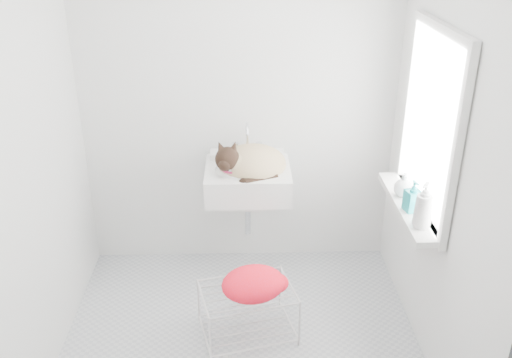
{
  "coord_description": "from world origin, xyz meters",
  "views": [
    {
      "loc": [
        0.02,
        -2.73,
        2.42
      ],
      "look_at": [
        0.11,
        0.5,
        0.88
      ],
      "focal_mm": 39.42,
      "sensor_mm": 36.0,
      "label": 1
    }
  ],
  "objects_px": {
    "wire_rack": "(247,314)",
    "sink": "(248,168)",
    "bottle_a": "(421,227)",
    "bottle_b": "(411,210)",
    "bottle_c": "(402,195)",
    "cat": "(249,163)"
  },
  "relations": [
    {
      "from": "bottle_a",
      "to": "bottle_c",
      "type": "height_order",
      "value": "bottle_a"
    },
    {
      "from": "bottle_b",
      "to": "bottle_c",
      "type": "bearing_deg",
      "value": 90.0
    },
    {
      "from": "sink",
      "to": "bottle_c",
      "type": "relative_size",
      "value": 3.85
    },
    {
      "from": "bottle_a",
      "to": "bottle_c",
      "type": "bearing_deg",
      "value": 90.0
    },
    {
      "from": "wire_rack",
      "to": "bottle_b",
      "type": "distance_m",
      "value": 1.19
    },
    {
      "from": "bottle_a",
      "to": "bottle_b",
      "type": "xyz_separation_m",
      "value": [
        0.0,
        0.19,
        0.0
      ]
    },
    {
      "from": "bottle_b",
      "to": "bottle_a",
      "type": "bearing_deg",
      "value": -90.0
    },
    {
      "from": "cat",
      "to": "bottle_b",
      "type": "xyz_separation_m",
      "value": [
        0.93,
        -0.61,
        -0.04
      ]
    },
    {
      "from": "sink",
      "to": "bottle_b",
      "type": "bearing_deg",
      "value": -33.63
    },
    {
      "from": "sink",
      "to": "cat",
      "type": "xyz_separation_m",
      "value": [
        0.01,
        -0.02,
        0.04
      ]
    },
    {
      "from": "wire_rack",
      "to": "bottle_b",
      "type": "relative_size",
      "value": 2.93
    },
    {
      "from": "bottle_a",
      "to": "bottle_c",
      "type": "xyz_separation_m",
      "value": [
        0.0,
        0.38,
        0.0
      ]
    },
    {
      "from": "sink",
      "to": "bottle_a",
      "type": "distance_m",
      "value": 1.25
    },
    {
      "from": "wire_rack",
      "to": "bottle_b",
      "type": "xyz_separation_m",
      "value": [
        0.96,
        0.04,
        0.7
      ]
    },
    {
      "from": "sink",
      "to": "bottle_c",
      "type": "height_order",
      "value": "sink"
    },
    {
      "from": "sink",
      "to": "wire_rack",
      "type": "relative_size",
      "value": 1.05
    },
    {
      "from": "cat",
      "to": "bottle_b",
      "type": "bearing_deg",
      "value": -40.21
    },
    {
      "from": "wire_rack",
      "to": "sink",
      "type": "bearing_deg",
      "value": 88.7
    },
    {
      "from": "sink",
      "to": "bottle_a",
      "type": "height_order",
      "value": "sink"
    },
    {
      "from": "bottle_a",
      "to": "bottle_b",
      "type": "distance_m",
      "value": 0.19
    },
    {
      "from": "bottle_b",
      "to": "sink",
      "type": "bearing_deg",
      "value": 146.37
    },
    {
      "from": "cat",
      "to": "sink",
      "type": "bearing_deg",
      "value": 115.1
    }
  ]
}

